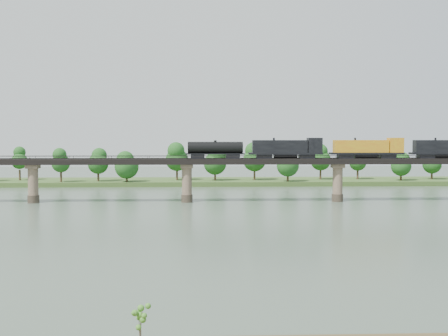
{
  "coord_description": "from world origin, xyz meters",
  "views": [
    {
      "loc": [
        4.3,
        -117.22,
        17.68
      ],
      "look_at": [
        9.78,
        30.0,
        9.0
      ],
      "focal_mm": 45.0,
      "sensor_mm": 36.0,
      "label": 1
    }
  ],
  "objects": [
    {
      "name": "bridge",
      "position": [
        0.0,
        30.0,
        5.46
      ],
      "size": [
        236.0,
        30.0,
        11.5
      ],
      "color": "#473A2D",
      "rests_on": "ground"
    },
    {
      "name": "ground",
      "position": [
        0.0,
        0.0,
        0.0
      ],
      "size": [
        400.0,
        400.0,
        0.0
      ],
      "primitive_type": "plane",
      "color": "#3C4D3E",
      "rests_on": "ground"
    },
    {
      "name": "far_treeline",
      "position": [
        -8.21,
        80.52,
        8.83
      ],
      "size": [
        289.06,
        17.54,
        13.6
      ],
      "color": "#382619",
      "rests_on": "far_bank"
    },
    {
      "name": "bridge_superstructure",
      "position": [
        0.0,
        30.0,
        11.79
      ],
      "size": [
        220.0,
        4.9,
        0.75
      ],
      "color": "black",
      "rests_on": "bridge"
    },
    {
      "name": "sapling",
      "position": [
        -0.83,
        -72.74,
        2.9
      ],
      "size": [
        1.14,
        1.14,
        2.67
      ],
      "rotation": [
        0.0,
        0.0,
        0.23
      ],
      "color": "brown",
      "rests_on": "near_bank"
    },
    {
      "name": "freight_train",
      "position": [
        40.61,
        30.0,
        14.11
      ],
      "size": [
        79.26,
        3.09,
        5.46
      ],
      "color": "black",
      "rests_on": "bridge"
    },
    {
      "name": "far_bank",
      "position": [
        0.0,
        85.0,
        0.8
      ],
      "size": [
        300.0,
        24.0,
        1.6
      ],
      "primitive_type": "cube",
      "color": "#324E1F",
      "rests_on": "ground"
    }
  ]
}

